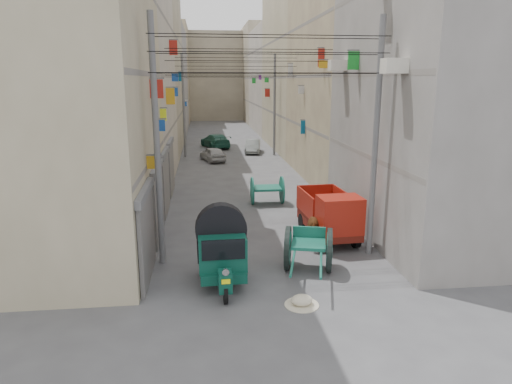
{
  "coord_description": "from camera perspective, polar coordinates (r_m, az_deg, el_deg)",
  "views": [
    {
      "loc": [
        -2.12,
        -8.66,
        5.98
      ],
      "look_at": [
        -0.37,
        6.5,
        2.23
      ],
      "focal_mm": 32.0,
      "sensor_mm": 36.0,
      "label": 1
    }
  ],
  "objects": [
    {
      "name": "tonga_cart",
      "position": [
        14.82,
        6.57,
        -6.99
      ],
      "size": [
        1.95,
        3.36,
        1.43
      ],
      "rotation": [
        0.0,
        0.0,
        -0.26
      ],
      "color": "black",
      "rests_on": "ground"
    },
    {
      "name": "building_row_right",
      "position": [
        43.96,
        6.95,
        14.34
      ],
      "size": [
        8.0,
        62.0,
        14.0
      ],
      "color": "gray",
      "rests_on": "ground"
    },
    {
      "name": "ac_units",
      "position": [
        17.37,
        13.54,
        18.24
      ],
      "size": [
        0.7,
        6.55,
        3.35
      ],
      "color": "beige",
      "rests_on": "ground"
    },
    {
      "name": "building_row_left",
      "position": [
        43.19,
        -14.84,
        14.0
      ],
      "size": [
        8.0,
        62.0,
        14.0
      ],
      "color": "tan",
      "rests_on": "ground"
    },
    {
      "name": "signboards",
      "position": [
        30.49,
        -2.61,
        9.0
      ],
      "size": [
        8.22,
        40.52,
        5.67
      ],
      "color": "#1A942D",
      "rests_on": "ground"
    },
    {
      "name": "distant_car_green",
      "position": [
        41.81,
        -5.11,
        6.39
      ],
      "size": [
        2.95,
        4.62,
        1.25
      ],
      "primitive_type": "imported",
      "rotation": [
        0.0,
        0.0,
        3.45
      ],
      "color": "#1E5948",
      "rests_on": "ground"
    },
    {
      "name": "distant_car_grey",
      "position": [
        38.65,
        -0.41,
        5.73
      ],
      "size": [
        1.67,
        3.47,
        1.1
      ],
      "primitive_type": "imported",
      "rotation": [
        0.0,
        0.0,
        -0.16
      ],
      "color": "slate",
      "rests_on": "ground"
    },
    {
      "name": "overhead_cables",
      "position": [
        23.17,
        -1.37,
        15.75
      ],
      "size": [
        7.4,
        22.52,
        1.12
      ],
      "color": "black",
      "rests_on": "ground"
    },
    {
      "name": "auto_rickshaw",
      "position": [
        13.76,
        -4.35,
        -6.99
      ],
      "size": [
        1.58,
        2.7,
        1.88
      ],
      "rotation": [
        0.0,
        0.0,
        0.03
      ],
      "color": "black",
      "rests_on": "ground"
    },
    {
      "name": "end_cap_building",
      "position": [
        74.69,
        -5.1,
        14.16
      ],
      "size": [
        22.0,
        10.0,
        13.0
      ],
      "primitive_type": "cube",
      "color": "#B1A58B",
      "rests_on": "ground"
    },
    {
      "name": "second_cart",
      "position": [
        22.5,
        1.4,
        0.31
      ],
      "size": [
        1.56,
        1.38,
        1.37
      ],
      "rotation": [
        0.0,
        0.0,
        0.01
      ],
      "color": "#145948",
      "rests_on": "ground"
    },
    {
      "name": "ground",
      "position": [
        10.73,
        6.35,
        -20.16
      ],
      "size": [
        140.0,
        140.0,
        0.0
      ],
      "primitive_type": "plane",
      "color": "#474749",
      "rests_on": "ground"
    },
    {
      "name": "utility_poles",
      "position": [
        25.82,
        -1.87,
        9.4
      ],
      "size": [
        7.4,
        22.2,
        8.0
      ],
      "color": "#5E5E60",
      "rests_on": "ground"
    },
    {
      "name": "mini_truck",
      "position": [
        17.39,
        9.44,
        -3.24
      ],
      "size": [
        1.77,
        3.58,
        1.96
      ],
      "rotation": [
        0.0,
        0.0,
        0.06
      ],
      "color": "black",
      "rests_on": "ground"
    },
    {
      "name": "horse",
      "position": [
        17.01,
        7.8,
        -4.24
      ],
      "size": [
        1.2,
        1.91,
        1.5
      ],
      "primitive_type": "imported",
      "rotation": [
        0.0,
        0.0,
        2.91
      ],
      "color": "#5B3815",
      "rests_on": "ground"
    },
    {
      "name": "distant_car_white",
      "position": [
        34.76,
        -5.44,
        4.75
      ],
      "size": [
        2.18,
        3.44,
        1.09
      ],
      "primitive_type": "imported",
      "rotation": [
        0.0,
        0.0,
        3.44
      ],
      "color": "#B4B4B4",
      "rests_on": "ground"
    },
    {
      "name": "shutters_left",
      "position": [
        19.64,
        -11.65,
        0.3
      ],
      "size": [
        0.18,
        14.4,
        2.88
      ],
      "color": "#4D4E52",
      "rests_on": "ground"
    },
    {
      "name": "feed_sack",
      "position": [
        12.84,
        5.75,
        -13.29
      ],
      "size": [
        0.59,
        0.47,
        0.3
      ],
      "primitive_type": "ellipsoid",
      "color": "beige",
      "rests_on": "ground"
    }
  ]
}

